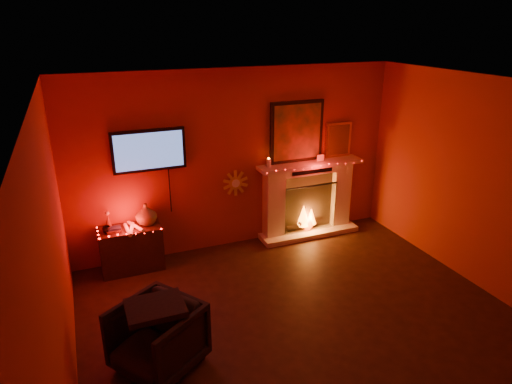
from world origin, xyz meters
The scene contains 6 objects.
room centered at (0.00, 0.00, 1.35)m, with size 5.00×5.00×5.00m.
fireplace centered at (1.14, 2.39, 0.72)m, with size 1.72×0.40×2.18m.
tv centered at (-1.30, 2.45, 1.65)m, with size 1.00×0.07×1.24m.
sunburst_clock centered at (-0.05, 2.48, 1.00)m, with size 0.40×0.03×0.40m.
console_table centered at (-1.66, 2.26, 0.38)m, with size 0.84×0.51×0.95m.
armchair centered at (-1.71, 0.18, 0.35)m, with size 0.75×0.78×0.71m, color black.
Camera 1 is at (-2.20, -3.65, 3.32)m, focal length 32.00 mm.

